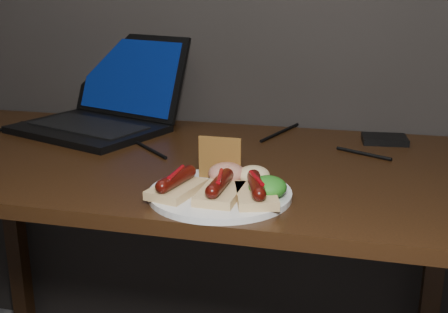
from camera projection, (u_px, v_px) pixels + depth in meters
name	position (u px, v px, depth m)	size (l,w,h in m)	color
desk	(169.00, 193.00, 1.32)	(1.40, 0.70, 0.75)	#311A0C
laptop	(103.00, 109.00, 1.55)	(0.47, 0.46, 0.25)	black
hard_drive	(384.00, 139.00, 1.41)	(0.11, 0.08, 0.02)	black
desk_cables	(184.00, 139.00, 1.43)	(1.04, 0.40, 0.01)	black
plate	(220.00, 194.00, 1.05)	(0.27, 0.27, 0.01)	silver
bread_sausage_left	(176.00, 185.00, 1.03)	(0.09, 0.13, 0.04)	#E4C586
bread_sausage_center	(220.00, 189.00, 1.01)	(0.07, 0.12, 0.04)	#E4C586
bread_sausage_right	(256.00, 191.00, 1.00)	(0.10, 0.13, 0.04)	#E4C586
crispbread	(220.00, 158.00, 1.10)	(0.09, 0.01, 0.09)	brown
salad_greens	(268.00, 187.00, 1.01)	(0.07, 0.07, 0.04)	#155E12
salsa_mound	(227.00, 173.00, 1.09)	(0.07, 0.07, 0.04)	maroon
coleslaw_mound	(254.00, 175.00, 1.08)	(0.06, 0.06, 0.04)	beige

